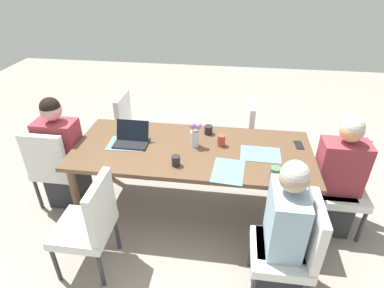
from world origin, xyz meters
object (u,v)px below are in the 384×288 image
(coffee_mug_centre_left, at_px, (176,161))
(coffee_mug_centre_right, at_px, (221,140))
(dining_table, at_px, (192,155))
(chair_head_right_left_mid, at_px, (340,180))
(chair_far_right_near, at_px, (259,135))
(chair_far_right_far, at_px, (134,126))
(person_head_left_left_near, at_px, (63,159))
(phone_black, at_px, (299,145))
(person_head_right_left_mid, at_px, (336,182))
(coffee_mug_near_right, at_px, (208,130))
(chair_near_left_far, at_px, (293,246))
(chair_near_right_mid, at_px, (90,222))
(coffee_mug_near_left, at_px, (275,172))
(chair_head_left_left_near, at_px, (54,164))
(person_near_left_far, at_px, (282,236))
(laptop_head_left_left_near, at_px, (132,139))
(flower_vase, at_px, (195,133))

(coffee_mug_centre_left, distance_m, coffee_mug_centre_right, 0.53)
(dining_table, relative_size, chair_head_right_left_mid, 2.48)
(chair_head_right_left_mid, relative_size, chair_far_right_near, 1.00)
(dining_table, relative_size, chair_far_right_far, 2.48)
(chair_far_right_far, xyz_separation_m, coffee_mug_centre_right, (1.11, -0.73, 0.31))
(person_head_left_left_near, bearing_deg, phone_black, 4.85)
(coffee_mug_centre_right, height_order, phone_black, coffee_mug_centre_right)
(person_head_right_left_mid, relative_size, coffee_mug_near_right, 13.60)
(dining_table, bearing_deg, chair_near_left_far, -43.81)
(chair_head_right_left_mid, height_order, coffee_mug_near_right, chair_head_right_left_mid)
(chair_near_right_mid, bearing_deg, chair_far_right_near, 49.03)
(chair_far_right_near, xyz_separation_m, coffee_mug_centre_left, (-0.79, -1.11, 0.31))
(phone_black, bearing_deg, coffee_mug_near_left, 148.39)
(chair_far_right_far, bearing_deg, chair_head_left_left_near, -121.65)
(person_near_left_far, bearing_deg, chair_far_right_near, 93.37)
(laptop_head_left_left_near, xyz_separation_m, phone_black, (1.59, 0.17, -0.04))
(chair_head_left_left_near, xyz_separation_m, person_head_left_left_near, (0.06, 0.07, 0.03))
(dining_table, height_order, chair_head_left_left_near, chair_head_left_left_near)
(chair_near_left_far, distance_m, chair_near_right_mid, 1.56)
(chair_far_right_near, bearing_deg, person_head_right_left_mid, -52.15)
(chair_near_right_mid, xyz_separation_m, coffee_mug_centre_right, (0.98, 0.88, 0.31))
(chair_head_left_left_near, relative_size, flower_vase, 3.43)
(chair_head_left_left_near, distance_m, coffee_mug_near_right, 1.60)
(flower_vase, relative_size, coffee_mug_centre_left, 2.85)
(chair_far_right_near, height_order, flower_vase, flower_vase)
(person_head_right_left_mid, xyz_separation_m, phone_black, (-0.34, 0.22, 0.24))
(laptop_head_left_left_near, bearing_deg, coffee_mug_near_left, -15.35)
(chair_near_right_mid, bearing_deg, phone_black, 29.91)
(chair_far_right_near, bearing_deg, person_head_left_left_near, -157.90)
(laptop_head_left_left_near, bearing_deg, flower_vase, 2.93)
(person_head_right_left_mid, xyz_separation_m, coffee_mug_near_right, (-1.22, 0.33, 0.28))
(person_head_left_left_near, height_order, coffee_mug_near_right, person_head_left_left_near)
(chair_head_right_left_mid, bearing_deg, phone_black, 159.68)
(coffee_mug_centre_left, bearing_deg, coffee_mug_centre_right, 46.21)
(chair_head_right_left_mid, height_order, coffee_mug_centre_left, chair_head_right_left_mid)
(chair_near_right_mid, distance_m, laptop_head_left_left_near, 0.87)
(person_head_left_left_near, distance_m, phone_black, 2.36)
(chair_head_left_left_near, distance_m, coffee_mug_centre_right, 1.70)
(chair_far_right_far, bearing_deg, laptop_head_left_left_near, -72.58)
(person_head_right_left_mid, relative_size, chair_near_left_far, 1.33)
(dining_table, distance_m, phone_black, 1.02)
(chair_far_right_near, distance_m, coffee_mug_near_left, 1.20)
(chair_head_left_left_near, xyz_separation_m, coffee_mug_centre_right, (1.66, 0.17, 0.31))
(person_head_left_left_near, xyz_separation_m, flower_vase, (1.36, 0.05, 0.37))
(chair_head_right_left_mid, relative_size, coffee_mug_centre_left, 9.75)
(chair_head_left_left_near, bearing_deg, coffee_mug_centre_left, -9.18)
(person_head_right_left_mid, bearing_deg, chair_head_left_left_near, -178.96)
(dining_table, xyz_separation_m, chair_head_left_left_near, (-1.40, -0.08, -0.19))
(chair_head_right_left_mid, relative_size, coffee_mug_near_left, 10.09)
(coffee_mug_near_right, height_order, coffee_mug_centre_right, coffee_mug_centre_right)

